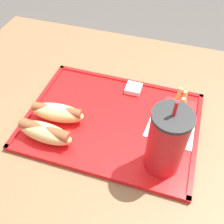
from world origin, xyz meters
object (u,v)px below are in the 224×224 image
Objects in this scene: soda_cup at (167,142)px; sauce_cup_mayo at (134,88)px; fries_carton at (177,117)px; hot_dog_far at (45,132)px; hot_dog_near at (57,112)px.

sauce_cup_mayo is (0.12, -0.22, -0.08)m from soda_cup.
sauce_cup_mayo is (0.14, -0.10, -0.03)m from fries_carton.
fries_carton is at bearing -155.52° from hot_dog_far.
sauce_cup_mayo is (-0.16, -0.17, -0.02)m from hot_dog_near.
soda_cup is 0.26m from sauce_cup_mayo.
soda_cup is 1.42× the size of hot_dog_far.
soda_cup reaches higher than hot_dog_near.
soda_cup is 0.13m from fries_carton.
fries_carton is (-0.30, -0.14, 0.01)m from hot_dog_far.
sauce_cup_mayo is at bearing -60.96° from soda_cup.
hot_dog_far is 0.29m from sauce_cup_mayo.
soda_cup is 0.30m from hot_dog_near.
hot_dog_far is 3.23× the size of sauce_cup_mayo.
soda_cup is 4.58× the size of sauce_cup_mayo.
hot_dog_far is 1.18× the size of fries_carton.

